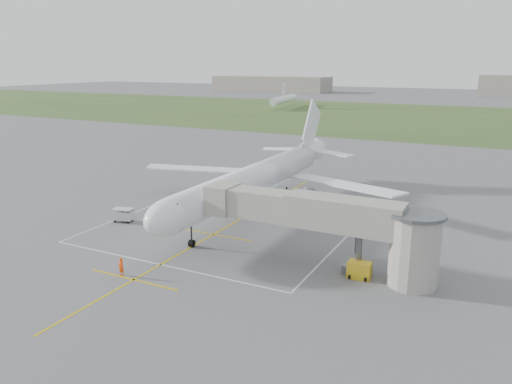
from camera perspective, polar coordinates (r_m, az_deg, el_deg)
The scene contains 11 objects.
ground at distance 66.63m, azimuth -0.34°, elevation -2.31°, with size 700.00×700.00×0.00m, color #565659.
grass_strip at distance 189.91m, azimuth 18.12°, elevation 8.04°, with size 700.00×120.00×0.02m, color #385123.
apron_markings at distance 61.76m, azimuth -2.82°, elevation -3.70°, with size 28.20×60.00×0.01m.
airliner at distance 66.14m, azimuth -0.05°, elevation 1.50°, with size 38.93×46.75×13.52m.
jet_bridge at distance 47.53m, azimuth 9.10°, elevation -3.54°, with size 23.40×5.00×7.20m.
gpu_unit at distance 47.62m, azimuth 11.73°, elevation -8.73°, with size 2.17×1.59×1.58m.
baggage_cart at distance 64.67m, azimuth -14.94°, elevation -2.55°, with size 2.70×1.99×1.69m.
ramp_worker_nose at distance 48.76m, azimuth -15.15°, elevation -8.25°, with size 0.64×0.42×1.76m, color #FA4407.
ramp_worker_wing at distance 72.28m, azimuth -5.60°, elevation -0.33°, with size 0.82×0.64×1.68m, color #F65507.
distant_hangars at distance 325.33m, azimuth 19.28°, elevation 11.32°, with size 345.00×49.00×12.00m.
distant_aircraft at distance 226.33m, azimuth 21.31°, elevation 9.64°, with size 144.37×73.87×8.85m.
Camera 1 is at (29.23, -56.65, 19.40)m, focal length 35.00 mm.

